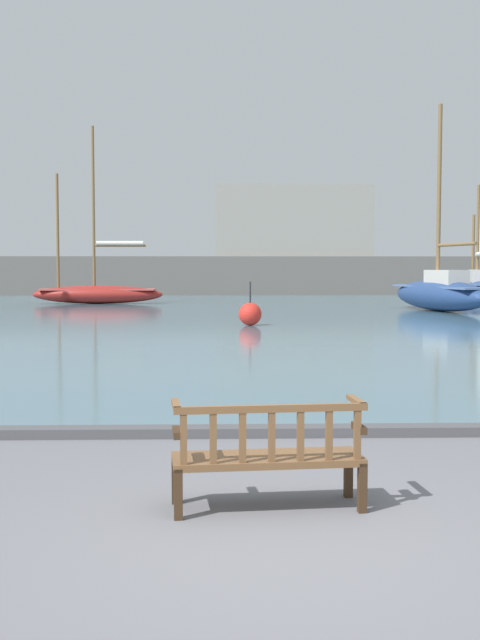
% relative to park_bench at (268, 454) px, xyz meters
% --- Properties ---
extents(ground_plane, '(160.00, 160.00, 0.00)m').
position_rel_park_bench_xyz_m(ground_plane, '(0.05, -0.93, -0.47)').
color(ground_plane, slate).
extents(harbor_water, '(100.00, 80.00, 0.08)m').
position_rel_park_bench_xyz_m(harbor_water, '(0.05, 43.07, -0.43)').
color(harbor_water, slate).
rests_on(harbor_water, ground).
extents(quay_edge_kerb, '(40.00, 0.30, 0.12)m').
position_rel_park_bench_xyz_m(quay_edge_kerb, '(0.05, 2.92, -0.41)').
color(quay_edge_kerb, '#4C4C50').
rests_on(quay_edge_kerb, ground).
extents(park_bench, '(1.64, 0.67, 0.92)m').
position_rel_park_bench_xyz_m(park_bench, '(0.00, 0.00, 0.00)').
color(park_bench, '#3D2A19').
rests_on(park_bench, ground).
extents(sailboat_nearest_starboard, '(3.46, 8.09, 9.16)m').
position_rel_park_bench_xyz_m(sailboat_nearest_starboard, '(9.52, 28.82, 0.43)').
color(sailboat_nearest_starboard, navy).
rests_on(sailboat_nearest_starboard, harbor_water).
extents(sailboat_far_port, '(6.93, 1.55, 9.38)m').
position_rel_park_bench_xyz_m(sailboat_far_port, '(-6.81, 36.30, 0.28)').
color(sailboat_far_port, maroon).
rests_on(sailboat_far_port, harbor_water).
extents(sailboat_centre_channel, '(2.71, 6.26, 6.86)m').
position_rel_park_bench_xyz_m(sailboat_centre_channel, '(15.19, 41.01, 0.38)').
color(sailboat_centre_channel, navy).
rests_on(sailboat_centre_channel, harbor_water).
extents(channel_buoy, '(0.77, 0.77, 1.47)m').
position_rel_park_bench_xyz_m(channel_buoy, '(0.68, 20.12, -0.00)').
color(channel_buoy, red).
rests_on(channel_buoy, harbor_water).
extents(far_breakwater, '(46.80, 2.40, 7.74)m').
position_rel_park_bench_xyz_m(far_breakwater, '(1.52, 49.68, 1.95)').
color(far_breakwater, '#66605B').
rests_on(far_breakwater, ground).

